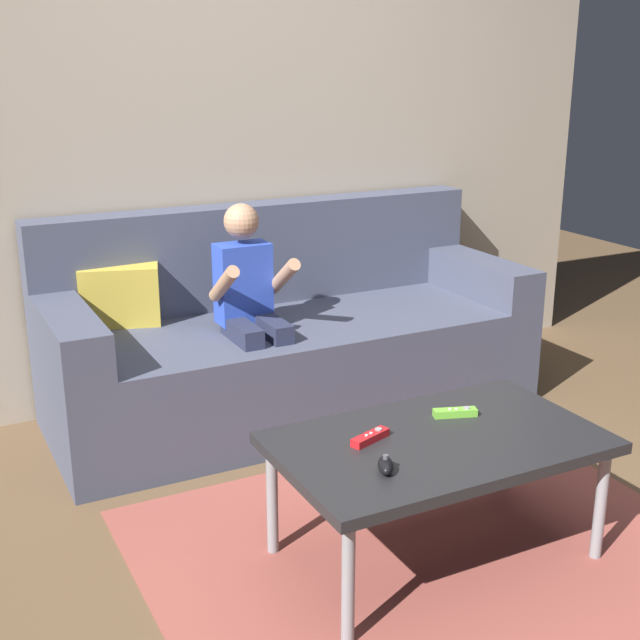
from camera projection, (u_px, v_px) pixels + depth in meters
ground_plane at (439, 593)px, 2.47m from camera, size 8.20×8.20×0.00m
wall_back at (207, 117)px, 3.66m from camera, size 4.10×0.05×2.50m
couch at (286, 342)px, 3.69m from camera, size 2.07×0.80×0.88m
person_seated_on_couch at (252, 307)px, 3.37m from camera, size 0.30×0.37×0.95m
coffee_table at (438, 448)px, 2.55m from camera, size 0.99×0.59×0.40m
area_rug at (433, 553)px, 2.66m from camera, size 1.75×1.47×0.01m
game_remote_red_near_edge at (370, 437)px, 2.52m from camera, size 0.14×0.08×0.03m
nunchuk_black at (386, 465)px, 2.33m from camera, size 0.08×0.10×0.05m
game_remote_lime_far_corner at (455, 412)px, 2.69m from camera, size 0.14×0.08×0.03m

